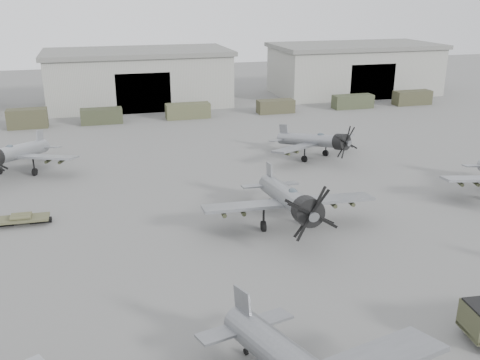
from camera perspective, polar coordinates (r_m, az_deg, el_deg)
name	(u,v)px	position (r m, az deg, el deg)	size (l,w,h in m)	color
ground	(246,312)	(31.63, 0.66, -13.91)	(220.00, 220.00, 0.00)	slate
hangar_center	(139,77)	(88.58, -10.76, 10.71)	(29.00, 14.80, 8.70)	gray
hangar_right	(354,69)	(99.26, 12.09, 11.54)	(29.00, 14.80, 8.70)	gray
support_truck_2	(27,118)	(77.53, -21.73, 6.12)	(5.14, 2.20, 2.58)	#3B3B27
support_truck_3	(102,116)	(77.10, -14.55, 6.63)	(5.66, 2.20, 2.09)	#333824
support_truck_4	(188,111)	(78.20, -5.58, 7.36)	(6.35, 2.20, 2.15)	#484B31
support_truck_5	(276,106)	(81.55, 3.82, 7.84)	(5.56, 2.20, 1.97)	#3E3D28
support_truck_6	(353,102)	(86.55, 11.94, 8.19)	(6.39, 2.20, 2.09)	#383F29
support_truck_7	(412,98)	(91.84, 17.90, 8.36)	(6.15, 2.20, 2.24)	#3A3A26
aircraft_mid_2	(290,200)	(40.79, 5.37, -2.12)	(13.45, 12.10, 5.38)	gray
aircraft_far_0	(14,153)	(57.44, -22.99, 2.62)	(12.21, 11.04, 4.96)	#919499
aircraft_far_1	(317,141)	(58.73, 8.19, 4.16)	(11.11, 10.07, 4.55)	gray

